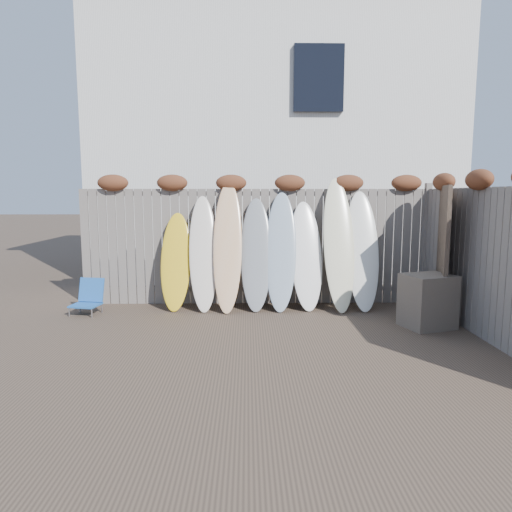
{
  "coord_description": "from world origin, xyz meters",
  "views": [
    {
      "loc": [
        -0.13,
        -5.48,
        1.9
      ],
      "look_at": [
        0.0,
        1.2,
        1.0
      ],
      "focal_mm": 32.0,
      "sensor_mm": 36.0,
      "label": 1
    }
  ],
  "objects_px": {
    "surfboard_0": "(176,261)",
    "beach_chair": "(89,297)",
    "lattice_panel": "(442,253)",
    "wooden_crate": "(428,301)"
  },
  "relations": [
    {
      "from": "surfboard_0",
      "to": "beach_chair",
      "type": "bearing_deg",
      "value": -166.45
    },
    {
      "from": "lattice_panel",
      "to": "surfboard_0",
      "type": "relative_size",
      "value": 1.22
    },
    {
      "from": "beach_chair",
      "to": "lattice_panel",
      "type": "xyz_separation_m",
      "value": [
        5.53,
        -0.41,
        0.76
      ]
    },
    {
      "from": "surfboard_0",
      "to": "lattice_panel",
      "type": "bearing_deg",
      "value": -6.7
    },
    {
      "from": "beach_chair",
      "to": "surfboard_0",
      "type": "xyz_separation_m",
      "value": [
        1.37,
        0.27,
        0.55
      ]
    },
    {
      "from": "beach_chair",
      "to": "lattice_panel",
      "type": "relative_size",
      "value": 0.27
    },
    {
      "from": "lattice_panel",
      "to": "beach_chair",
      "type": "bearing_deg",
      "value": -166.14
    },
    {
      "from": "beach_chair",
      "to": "wooden_crate",
      "type": "relative_size",
      "value": 0.73
    },
    {
      "from": "beach_chair",
      "to": "surfboard_0",
      "type": "bearing_deg",
      "value": 11.03
    },
    {
      "from": "beach_chair",
      "to": "lattice_panel",
      "type": "bearing_deg",
      "value": -4.21
    }
  ]
}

